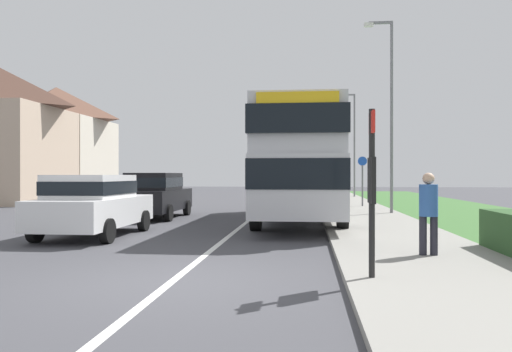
{
  "coord_description": "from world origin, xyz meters",
  "views": [
    {
      "loc": [
        2.04,
        -7.39,
        1.63
      ],
      "look_at": [
        0.73,
        5.43,
        1.6
      ],
      "focal_mm": 34.58,
      "sensor_mm": 36.0,
      "label": 1
    }
  ],
  "objects_px": {
    "double_decker_bus": "(300,160)",
    "street_lamp_mid": "(389,105)",
    "pedestrian_at_stop": "(428,210)",
    "parked_car_black": "(156,193)",
    "street_lamp_far": "(353,138)",
    "bus_stop_sign": "(372,181)",
    "cycle_route_sign": "(362,179)",
    "parked_car_white": "(93,203)"
  },
  "relations": [
    {
      "from": "double_decker_bus",
      "to": "street_lamp_mid",
      "type": "height_order",
      "value": "street_lamp_mid"
    },
    {
      "from": "bus_stop_sign",
      "to": "street_lamp_mid",
      "type": "height_order",
      "value": "street_lamp_mid"
    },
    {
      "from": "street_lamp_mid",
      "to": "street_lamp_far",
      "type": "relative_size",
      "value": 1.06
    },
    {
      "from": "parked_car_black",
      "to": "street_lamp_mid",
      "type": "xyz_separation_m",
      "value": [
        8.93,
        1.95,
        3.49
      ]
    },
    {
      "from": "pedestrian_at_stop",
      "to": "double_decker_bus",
      "type": "bearing_deg",
      "value": 107.94
    },
    {
      "from": "double_decker_bus",
      "to": "street_lamp_far",
      "type": "bearing_deg",
      "value": 78.88
    },
    {
      "from": "cycle_route_sign",
      "to": "street_lamp_mid",
      "type": "bearing_deg",
      "value": -82.52
    },
    {
      "from": "parked_car_white",
      "to": "pedestrian_at_stop",
      "type": "relative_size",
      "value": 2.53
    },
    {
      "from": "double_decker_bus",
      "to": "parked_car_black",
      "type": "height_order",
      "value": "double_decker_bus"
    },
    {
      "from": "parked_car_black",
      "to": "bus_stop_sign",
      "type": "distance_m",
      "value": 12.56
    },
    {
      "from": "pedestrian_at_stop",
      "to": "bus_stop_sign",
      "type": "bearing_deg",
      "value": -121.74
    },
    {
      "from": "bus_stop_sign",
      "to": "street_lamp_far",
      "type": "height_order",
      "value": "street_lamp_far"
    },
    {
      "from": "parked_car_black",
      "to": "bus_stop_sign",
      "type": "relative_size",
      "value": 1.66
    },
    {
      "from": "double_decker_bus",
      "to": "parked_car_white",
      "type": "xyz_separation_m",
      "value": [
        -5.38,
        -4.79,
        -1.24
      ]
    },
    {
      "from": "street_lamp_mid",
      "to": "street_lamp_far",
      "type": "xyz_separation_m",
      "value": [
        -0.03,
        14.86,
        -0.24
      ]
    },
    {
      "from": "pedestrian_at_stop",
      "to": "parked_car_black",
      "type": "bearing_deg",
      "value": 132.98
    },
    {
      "from": "parked_car_white",
      "to": "parked_car_black",
      "type": "xyz_separation_m",
      "value": [
        -0.06,
        5.58,
        0.03
      ]
    },
    {
      "from": "double_decker_bus",
      "to": "street_lamp_mid",
      "type": "bearing_deg",
      "value": 38.13
    },
    {
      "from": "cycle_route_sign",
      "to": "street_lamp_mid",
      "type": "xyz_separation_m",
      "value": [
        0.56,
        -4.27,
        3.0
      ]
    },
    {
      "from": "pedestrian_at_stop",
      "to": "street_lamp_far",
      "type": "xyz_separation_m",
      "value": [
        0.96,
        25.33,
        3.21
      ]
    },
    {
      "from": "pedestrian_at_stop",
      "to": "street_lamp_far",
      "type": "height_order",
      "value": "street_lamp_far"
    },
    {
      "from": "parked_car_black",
      "to": "cycle_route_sign",
      "type": "bearing_deg",
      "value": 36.66
    },
    {
      "from": "parked_car_white",
      "to": "street_lamp_far",
      "type": "distance_m",
      "value": 24.3
    },
    {
      "from": "parked_car_black",
      "to": "street_lamp_far",
      "type": "relative_size",
      "value": 0.59
    },
    {
      "from": "street_lamp_far",
      "to": "parked_car_black",
      "type": "bearing_deg",
      "value": -117.88
    },
    {
      "from": "cycle_route_sign",
      "to": "pedestrian_at_stop",
      "type": "bearing_deg",
      "value": -91.67
    },
    {
      "from": "cycle_route_sign",
      "to": "street_lamp_far",
      "type": "height_order",
      "value": "street_lamp_far"
    },
    {
      "from": "parked_car_black",
      "to": "street_lamp_far",
      "type": "bearing_deg",
      "value": 62.12
    },
    {
      "from": "street_lamp_mid",
      "to": "parked_car_white",
      "type": "bearing_deg",
      "value": -139.67
    },
    {
      "from": "street_lamp_mid",
      "to": "street_lamp_far",
      "type": "height_order",
      "value": "street_lamp_mid"
    },
    {
      "from": "double_decker_bus",
      "to": "cycle_route_sign",
      "type": "height_order",
      "value": "double_decker_bus"
    },
    {
      "from": "bus_stop_sign",
      "to": "street_lamp_mid",
      "type": "relative_size",
      "value": 0.34
    },
    {
      "from": "double_decker_bus",
      "to": "cycle_route_sign",
      "type": "relative_size",
      "value": 4.29
    },
    {
      "from": "parked_car_black",
      "to": "bus_stop_sign",
      "type": "height_order",
      "value": "bus_stop_sign"
    },
    {
      "from": "double_decker_bus",
      "to": "bus_stop_sign",
      "type": "relative_size",
      "value": 4.16
    },
    {
      "from": "parked_car_white",
      "to": "street_lamp_far",
      "type": "height_order",
      "value": "street_lamp_far"
    },
    {
      "from": "pedestrian_at_stop",
      "to": "street_lamp_far",
      "type": "distance_m",
      "value": 25.55
    },
    {
      "from": "parked_car_black",
      "to": "pedestrian_at_stop",
      "type": "distance_m",
      "value": 11.64
    },
    {
      "from": "pedestrian_at_stop",
      "to": "bus_stop_sign",
      "type": "relative_size",
      "value": 0.64
    },
    {
      "from": "parked_car_black",
      "to": "cycle_route_sign",
      "type": "xyz_separation_m",
      "value": [
        8.37,
        6.23,
        0.5
      ]
    },
    {
      "from": "parked_car_white",
      "to": "street_lamp_mid",
      "type": "height_order",
      "value": "street_lamp_mid"
    },
    {
      "from": "parked_car_white",
      "to": "double_decker_bus",
      "type": "bearing_deg",
      "value": 41.69
    }
  ]
}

